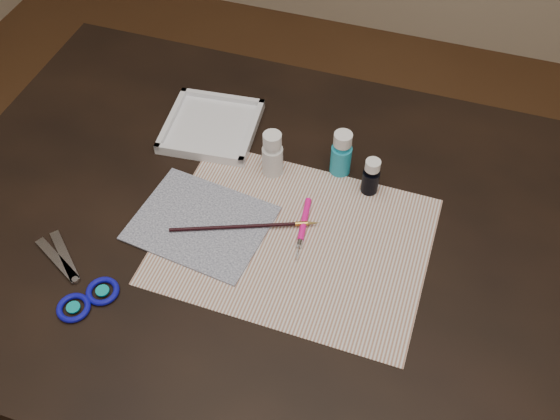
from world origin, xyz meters
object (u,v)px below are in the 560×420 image
(canvas, at_px, (201,223))
(scissors, at_px, (66,275))
(paper, at_px, (294,240))
(paint_bottle_cyan, at_px, (341,153))
(paint_bottle_white, at_px, (272,154))
(paint_bottle_navy, at_px, (371,176))
(palette_tray, at_px, (211,126))

(canvas, bearing_deg, scissors, -134.55)
(canvas, bearing_deg, paper, 5.64)
(paint_bottle_cyan, xyz_separation_m, scissors, (-0.37, -0.38, -0.04))
(paint_bottle_white, bearing_deg, canvas, -116.51)
(paper, height_order, canvas, canvas)
(canvas, height_order, paint_bottle_navy, paint_bottle_navy)
(paint_bottle_white, xyz_separation_m, paint_bottle_cyan, (0.12, 0.04, -0.00))
(canvas, distance_m, paint_bottle_cyan, 0.29)
(canvas, xyz_separation_m, paint_bottle_navy, (0.27, 0.17, 0.04))
(paper, xyz_separation_m, palette_tray, (-0.24, 0.22, 0.01))
(paint_bottle_white, relative_size, paint_bottle_cyan, 1.01)
(paint_bottle_navy, bearing_deg, scissors, -141.71)
(canvas, distance_m, scissors, 0.24)
(scissors, relative_size, palette_tray, 1.18)
(paint_bottle_white, xyz_separation_m, scissors, (-0.25, -0.34, -0.04))
(paper, xyz_separation_m, scissors, (-0.34, -0.19, 0.00))
(paint_bottle_cyan, bearing_deg, paper, -100.09)
(paint_bottle_cyan, bearing_deg, paint_bottle_white, -160.98)
(paint_bottle_white, bearing_deg, palette_tray, 155.31)
(paint_bottle_white, bearing_deg, paint_bottle_navy, 3.18)
(canvas, relative_size, paint_bottle_cyan, 2.42)
(palette_tray, bearing_deg, paint_bottle_white, -24.69)
(canvas, relative_size, paint_bottle_white, 2.40)
(palette_tray, bearing_deg, paint_bottle_cyan, -6.02)
(paper, distance_m, palette_tray, 0.33)
(paint_bottle_white, bearing_deg, paper, -58.64)
(paint_bottle_cyan, distance_m, paint_bottle_navy, 0.07)
(paper, height_order, paint_bottle_cyan, paint_bottle_cyan)
(scissors, bearing_deg, paint_bottle_white, -99.35)
(paper, bearing_deg, canvas, -174.36)
(paper, xyz_separation_m, paint_bottle_navy, (0.10, 0.16, 0.04))
(canvas, xyz_separation_m, paint_bottle_white, (0.08, 0.16, 0.05))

